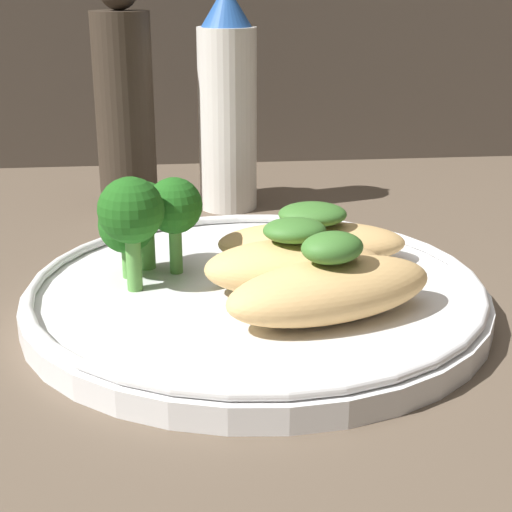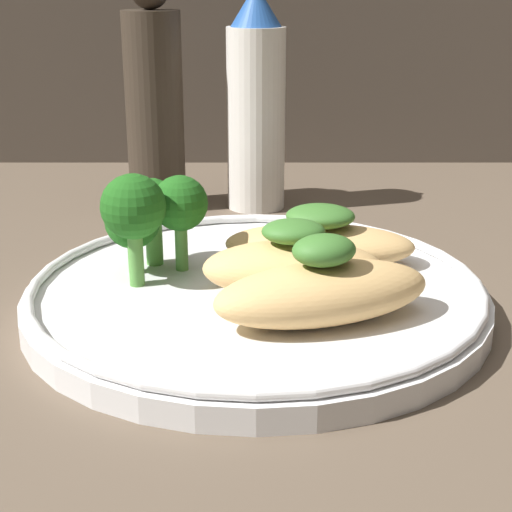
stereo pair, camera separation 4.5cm
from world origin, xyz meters
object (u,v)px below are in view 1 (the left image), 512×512
(broccoli_bunch, at_px, (143,214))
(pepper_grinder, at_px, (124,106))
(sauce_bottle, at_px, (222,105))
(plate, at_px, (256,295))

(broccoli_bunch, height_order, pepper_grinder, pepper_grinder)
(broccoli_bunch, bearing_deg, sauce_bottle, 73.03)
(plate, distance_m, pepper_grinder, 0.25)
(broccoli_bunch, xyz_separation_m, sauce_bottle, (0.06, 0.20, 0.03))
(sauce_bottle, distance_m, pepper_grinder, 0.08)
(sauce_bottle, height_order, pepper_grinder, pepper_grinder)
(plate, relative_size, pepper_grinder, 1.41)
(plate, xyz_separation_m, sauce_bottle, (-0.00, 0.22, 0.08))
(sauce_bottle, bearing_deg, pepper_grinder, -180.00)
(plate, bearing_deg, sauce_bottle, 91.09)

